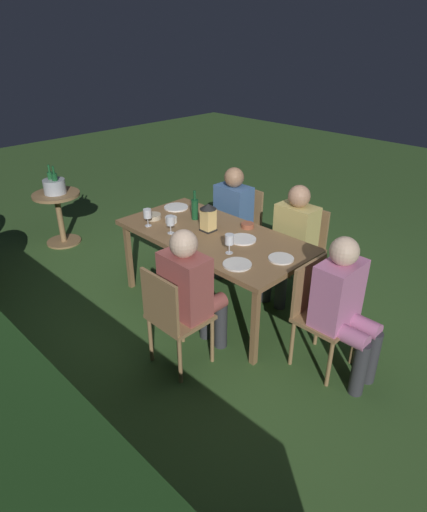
# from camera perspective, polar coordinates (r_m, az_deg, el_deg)

# --- Properties ---
(ground_plane) EXTENTS (16.00, 16.00, 0.00)m
(ground_plane) POSITION_cam_1_polar(r_m,az_deg,el_deg) (4.35, -0.00, -6.23)
(ground_plane) COLOR #385B28
(dining_table) EXTENTS (1.82, 0.91, 0.76)m
(dining_table) POSITION_cam_1_polar(r_m,az_deg,el_deg) (4.00, -0.00, 2.19)
(dining_table) COLOR olive
(dining_table) RESTS_ON ground
(chair_head_near) EXTENTS (0.40, 0.42, 0.87)m
(chair_head_near) POSITION_cam_1_polar(r_m,az_deg,el_deg) (3.49, 13.67, -6.90)
(chair_head_near) COLOR #937047
(chair_head_near) RESTS_ON ground
(person_in_pink) EXTENTS (0.48, 0.38, 1.15)m
(person_in_pink) POSITION_cam_1_polar(r_m,az_deg,el_deg) (3.33, 16.78, -6.01)
(person_in_pink) COLOR #C675A3
(person_in_pink) RESTS_ON ground
(chair_side_right_a) EXTENTS (0.42, 0.40, 0.87)m
(chair_side_right_a) POSITION_cam_1_polar(r_m,az_deg,el_deg) (3.35, -5.33, -7.71)
(chair_side_right_a) COLOR #937047
(chair_side_right_a) RESTS_ON ground
(person_in_rust) EXTENTS (0.38, 0.47, 1.15)m
(person_in_rust) POSITION_cam_1_polar(r_m,az_deg,el_deg) (3.37, -2.90, -4.27)
(person_in_rust) COLOR #9E4C47
(person_in_rust) RESTS_ON ground
(chair_side_left_b) EXTENTS (0.42, 0.40, 0.87)m
(chair_side_left_b) POSITION_cam_1_polar(r_m,az_deg,el_deg) (4.91, 3.62, 4.31)
(chair_side_left_b) COLOR #937047
(chair_side_left_b) RESTS_ON ground
(person_in_blue) EXTENTS (0.38, 0.47, 1.15)m
(person_in_blue) POSITION_cam_1_polar(r_m,az_deg,el_deg) (4.71, 2.08, 5.35)
(person_in_blue) COLOR #426699
(person_in_blue) RESTS_ON ground
(chair_side_left_a) EXTENTS (0.42, 0.40, 0.87)m
(chair_side_left_a) POSITION_cam_1_polar(r_m,az_deg,el_deg) (4.46, 11.49, 1.29)
(chair_side_left_a) COLOR #937047
(chair_side_left_a) RESTS_ON ground
(person_in_mustard) EXTENTS (0.38, 0.47, 1.15)m
(person_in_mustard) POSITION_cam_1_polar(r_m,az_deg,el_deg) (4.24, 10.18, 2.32)
(person_in_mustard) COLOR tan
(person_in_mustard) RESTS_ON ground
(lantern_centerpiece) EXTENTS (0.15, 0.15, 0.27)m
(lantern_centerpiece) POSITION_cam_1_polar(r_m,az_deg,el_deg) (3.98, -0.70, 5.29)
(lantern_centerpiece) COLOR black
(lantern_centerpiece) RESTS_ON dining_table
(green_bottle_on_table) EXTENTS (0.07, 0.07, 0.29)m
(green_bottle_on_table) POSITION_cam_1_polar(r_m,az_deg,el_deg) (4.26, -2.46, 6.23)
(green_bottle_on_table) COLOR #144723
(green_bottle_on_table) RESTS_ON dining_table
(wine_glass_a) EXTENTS (0.08, 0.08, 0.17)m
(wine_glass_a) POSITION_cam_1_polar(r_m,az_deg,el_deg) (4.14, -8.65, 5.41)
(wine_glass_a) COLOR silver
(wine_glass_a) RESTS_ON dining_table
(wine_glass_b) EXTENTS (0.08, 0.08, 0.17)m
(wine_glass_b) POSITION_cam_1_polar(r_m,az_deg,el_deg) (3.96, -5.67, 4.54)
(wine_glass_b) COLOR silver
(wine_glass_b) RESTS_ON dining_table
(wine_glass_c) EXTENTS (0.08, 0.08, 0.17)m
(wine_glass_c) POSITION_cam_1_polar(r_m,az_deg,el_deg) (3.58, 2.09, 2.07)
(wine_glass_c) COLOR silver
(wine_glass_c) RESTS_ON dining_table
(plate_a) EXTENTS (0.23, 0.23, 0.01)m
(plate_a) POSITION_cam_1_polar(r_m,az_deg,el_deg) (3.44, 3.12, -1.10)
(plate_a) COLOR silver
(plate_a) RESTS_ON dining_table
(plate_b) EXTENTS (0.21, 0.21, 0.01)m
(plate_b) POSITION_cam_1_polar(r_m,az_deg,el_deg) (3.57, 8.83, -0.33)
(plate_b) COLOR white
(plate_b) RESTS_ON dining_table
(plate_c) EXTENTS (0.25, 0.25, 0.01)m
(plate_c) POSITION_cam_1_polar(r_m,az_deg,el_deg) (4.59, -4.92, 6.38)
(plate_c) COLOR white
(plate_c) RESTS_ON dining_table
(plate_d) EXTENTS (0.24, 0.24, 0.01)m
(plate_d) POSITION_cam_1_polar(r_m,az_deg,el_deg) (3.86, 3.84, 2.20)
(plate_d) COLOR white
(plate_d) RESTS_ON dining_table
(bowl_olives) EXTENTS (0.16, 0.16, 0.05)m
(bowl_olives) POSITION_cam_1_polar(r_m,az_deg,el_deg) (4.34, -7.93, 5.17)
(bowl_olives) COLOR #BCAD8E
(bowl_olives) RESTS_ON dining_table
(bowl_bread) EXTENTS (0.12, 0.12, 0.04)m
(bowl_bread) POSITION_cam_1_polar(r_m,az_deg,el_deg) (4.11, 4.48, 4.04)
(bowl_bread) COLOR #9E5138
(bowl_bread) RESTS_ON dining_table
(bowl_salad) EXTENTS (0.12, 0.12, 0.05)m
(bowl_salad) POSITION_cam_1_polar(r_m,az_deg,el_deg) (4.23, -5.57, 4.77)
(bowl_salad) COLOR silver
(bowl_salad) RESTS_ON dining_table
(side_table) EXTENTS (0.56, 0.56, 0.66)m
(side_table) POSITION_cam_1_polar(r_m,az_deg,el_deg) (5.72, -19.62, 5.69)
(side_table) COLOR #937047
(side_table) RESTS_ON ground
(ice_bucket) EXTENTS (0.26, 0.26, 0.34)m
(ice_bucket) POSITION_cam_1_polar(r_m,az_deg,el_deg) (5.62, -20.13, 8.70)
(ice_bucket) COLOR #B2B7BF
(ice_bucket) RESTS_ON side_table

